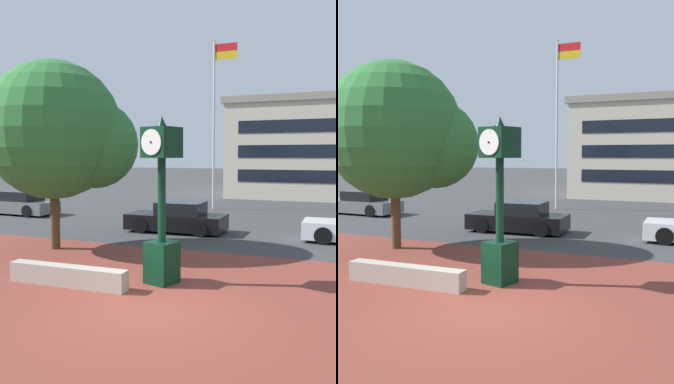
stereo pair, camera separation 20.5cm
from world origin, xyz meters
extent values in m
plane|color=#38383A|center=(0.00, 0.00, 0.00)|extent=(200.00, 200.00, 0.00)
cube|color=brown|center=(0.00, 0.99, 0.00)|extent=(44.00, 9.97, 0.01)
cube|color=#ADA393|center=(-2.63, 0.90, 0.25)|extent=(3.21, 0.48, 0.50)
cube|color=black|center=(-0.56, 2.00, 0.53)|extent=(0.84, 0.84, 1.06)
cylinder|color=black|center=(-0.56, 2.00, 2.11)|extent=(0.20, 0.20, 2.10)
cube|color=black|center=(-0.56, 2.00, 3.53)|extent=(0.94, 0.94, 0.76)
cylinder|color=white|center=(-0.45, 2.38, 3.53)|extent=(0.60, 0.21, 0.62)
sphere|color=black|center=(-0.44, 2.40, 3.53)|extent=(0.05, 0.05, 0.05)
cylinder|color=white|center=(-0.67, 1.62, 3.53)|extent=(0.60, 0.21, 0.62)
sphere|color=black|center=(-0.68, 1.61, 3.53)|extent=(0.05, 0.05, 0.05)
cone|color=black|center=(-0.56, 2.00, 4.05)|extent=(0.26, 0.26, 0.27)
cylinder|color=#4C3823|center=(-5.63, 4.46, 1.16)|extent=(0.32, 0.32, 2.31)
sphere|color=#2D7033|center=(-5.63, 4.46, 4.07)|extent=(4.68, 4.68, 4.68)
sphere|color=#2D7033|center=(-4.46, 5.16, 3.60)|extent=(3.04, 3.04, 3.04)
cylinder|color=black|center=(2.88, 8.77, 0.32)|extent=(0.64, 0.23, 0.64)
cylinder|color=black|center=(2.86, 10.39, 0.32)|extent=(0.64, 0.23, 0.64)
cube|color=slate|center=(-13.17, 11.23, 0.44)|extent=(4.57, 1.89, 0.64)
cube|color=black|center=(-12.94, 11.22, 1.00)|extent=(2.13, 1.56, 0.56)
cylinder|color=black|center=(-14.54, 12.09, 0.32)|extent=(0.65, 0.24, 0.64)
cylinder|color=black|center=(-11.80, 10.38, 0.32)|extent=(0.65, 0.24, 0.64)
cylinder|color=black|center=(-11.74, 11.99, 0.32)|extent=(0.65, 0.24, 0.64)
cube|color=black|center=(-3.02, 9.23, 0.44)|extent=(4.17, 1.88, 0.64)
cube|color=black|center=(-2.82, 9.24, 1.00)|extent=(1.94, 1.57, 0.56)
cylinder|color=black|center=(-4.28, 8.38, 0.32)|extent=(0.65, 0.24, 0.64)
cylinder|color=black|center=(-4.33, 10.01, 0.32)|extent=(0.65, 0.24, 0.64)
cylinder|color=black|center=(-1.72, 8.45, 0.32)|extent=(0.65, 0.24, 0.64)
cylinder|color=black|center=(-1.77, 10.09, 0.32)|extent=(0.65, 0.24, 0.64)
cylinder|color=silver|center=(-3.93, 17.57, 4.92)|extent=(0.12, 0.12, 9.84)
sphere|color=gold|center=(-3.93, 17.57, 9.90)|extent=(0.14, 0.14, 0.14)
cube|color=red|center=(-3.22, 17.57, 9.46)|extent=(1.30, 0.02, 0.45)
cube|color=gold|center=(-3.22, 17.57, 9.01)|extent=(1.30, 0.02, 0.45)
camera|label=1|loc=(3.85, -8.19, 3.22)|focal=41.99mm
camera|label=2|loc=(4.04, -8.11, 3.22)|focal=41.99mm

